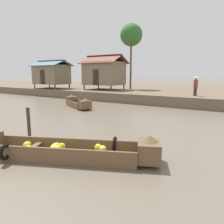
{
  "coord_description": "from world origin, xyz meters",
  "views": [
    {
      "loc": [
        5.39,
        -0.52,
        2.73
      ],
      "look_at": [
        0.5,
        7.14,
        1.09
      ],
      "focal_mm": 33.35,
      "sensor_mm": 36.0,
      "label": 1
    }
  ],
  "objects": [
    {
      "name": "stilt_house_mid_left",
      "position": [
        -9.19,
        20.53,
        2.92
      ],
      "size": [
        4.97,
        3.82,
        4.12
      ],
      "color": "#4C3826",
      "rests_on": "riverbank_strip"
    },
    {
      "name": "mooring_post",
      "position": [
        -2.2,
        4.81,
        0.69
      ],
      "size": [
        0.14,
        0.14,
        1.37
      ],
      "primitive_type": "cylinder",
      "color": "#423323",
      "rests_on": "ground"
    },
    {
      "name": "palm_tree_near",
      "position": [
        -6.84,
        22.96,
        7.38
      ],
      "size": [
        2.68,
        2.68,
        7.87
      ],
      "color": "brown",
      "rests_on": "riverbank_strip"
    },
    {
      "name": "banana_boat",
      "position": [
        0.54,
        4.05,
        0.32
      ],
      "size": [
        6.05,
        3.37,
        0.92
      ],
      "color": "brown",
      "rests_on": "ground"
    },
    {
      "name": "cargo_boat_upstream",
      "position": [
        -6.33,
        12.51,
        0.34
      ],
      "size": [
        3.81,
        2.62,
        0.94
      ],
      "color": "brown",
      "rests_on": "ground"
    },
    {
      "name": "vendor_person",
      "position": [
        1.79,
        18.43,
        1.84
      ],
      "size": [
        0.44,
        0.44,
        1.66
      ],
      "color": "#332D28",
      "rests_on": "riverbank_strip"
    },
    {
      "name": "stilt_house_left",
      "position": [
        -16.33,
        18.65,
        2.78
      ],
      "size": [
        4.97,
        3.41,
        3.66
      ],
      "color": "#4C3826",
      "rests_on": "riverbank_strip"
    },
    {
      "name": "ground_plane",
      "position": [
        0.0,
        10.0,
        0.0
      ],
      "size": [
        300.0,
        300.0,
        0.0
      ],
      "primitive_type": "plane",
      "color": "#665B4C"
    },
    {
      "name": "riverbank_strip",
      "position": [
        0.0,
        26.57,
        0.46
      ],
      "size": [
        160.0,
        20.0,
        0.92
      ],
      "primitive_type": "cube",
      "color": "brown",
      "rests_on": "ground"
    }
  ]
}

